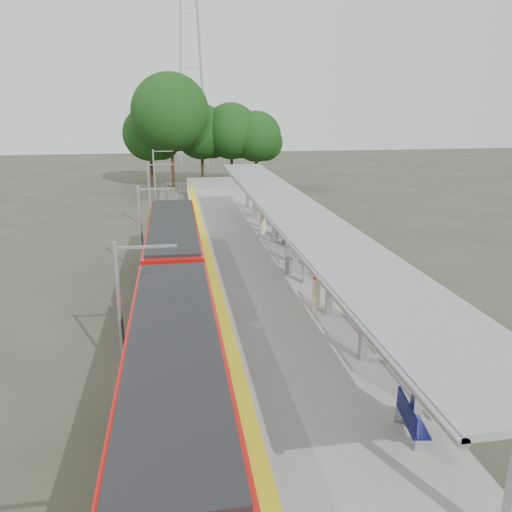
{
  "coord_description": "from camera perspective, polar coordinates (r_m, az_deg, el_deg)",
  "views": [
    {
      "loc": [
        -4.27,
        -9.06,
        9.63
      ],
      "look_at": [
        -0.37,
        14.86,
        2.3
      ],
      "focal_mm": 35.0,
      "sensor_mm": 36.0,
      "label": 1
    }
  ],
  "objects": [
    {
      "name": "canopy",
      "position": [
        26.48,
        3.77,
        4.96
      ],
      "size": [
        3.27,
        38.0,
        3.66
      ],
      "color": "#9EA0A5",
      "rests_on": "platform"
    },
    {
      "name": "pylon",
      "position": [
        82.65,
        -7.56,
        23.21
      ],
      "size": [
        8.0,
        4.0,
        38.0
      ],
      "primitive_type": null,
      "color": "#9EA0A5",
      "rests_on": "ground"
    },
    {
      "name": "tree_cluster",
      "position": [
        61.47,
        -7.12,
        14.61
      ],
      "size": [
        19.0,
        10.3,
        13.33
      ],
      "color": "#382316",
      "rests_on": "ground"
    },
    {
      "name": "info_pillar_far",
      "position": [
        35.16,
        0.76,
        4.01
      ],
      "size": [
        0.43,
        0.43,
        1.92
      ],
      "rotation": [
        0.0,
        0.0,
        0.03
      ],
      "color": "beige",
      "rests_on": "platform"
    },
    {
      "name": "bench_far",
      "position": [
        34.06,
        2.61,
        3.1
      ],
      "size": [
        0.65,
        1.59,
        1.05
      ],
      "rotation": [
        0.0,
        0.0,
        -0.12
      ],
      "color": "#0E1148",
      "rests_on": "platform"
    },
    {
      "name": "catenary_masts",
      "position": [
        28.92,
        -12.88,
        2.97
      ],
      "size": [
        2.08,
        48.16,
        5.4
      ],
      "color": "#9EA0A5",
      "rests_on": "ground"
    },
    {
      "name": "bench_mid",
      "position": [
        32.1,
        3.43,
        2.12
      ],
      "size": [
        0.46,
        1.39,
        0.94
      ],
      "rotation": [
        0.0,
        0.0,
        0.03
      ],
      "color": "#0E1148",
      "rests_on": "platform"
    },
    {
      "name": "end_fence",
      "position": [
        54.77,
        -4.75,
        8.34
      ],
      "size": [
        6.0,
        0.1,
        1.2
      ],
      "primitive_type": "cube",
      "color": "#9EA0A5",
      "rests_on": "platform"
    },
    {
      "name": "train",
      "position": [
        21.1,
        -9.29,
        -4.45
      ],
      "size": [
        2.74,
        27.6,
        3.62
      ],
      "color": "black",
      "rests_on": "ground"
    },
    {
      "name": "bench_near",
      "position": [
        14.69,
        17.19,
        -17.29
      ],
      "size": [
        0.73,
        1.64,
        1.08
      ],
      "rotation": [
        0.0,
        0.0,
        -0.16
      ],
      "color": "#0E1148",
      "rests_on": "platform"
    },
    {
      "name": "litter_bin",
      "position": [
        26.7,
        3.79,
        -1.06
      ],
      "size": [
        0.44,
        0.44,
        0.89
      ],
      "primitive_type": "cylinder",
      "rotation": [
        0.0,
        0.0,
        -0.01
      ],
      "color": "#9EA0A5",
      "rests_on": "platform"
    },
    {
      "name": "tactile_strip",
      "position": [
        30.36,
        -5.64,
        0.25
      ],
      "size": [
        0.6,
        50.0,
        0.02
      ],
      "primitive_type": "cube",
      "color": "yellow",
      "rests_on": "platform"
    },
    {
      "name": "trackbed",
      "position": [
        30.57,
        -9.24,
        -1.52
      ],
      "size": [
        3.0,
        70.0,
        0.24
      ],
      "primitive_type": "cube",
      "color": "#59544C",
      "rests_on": "ground"
    },
    {
      "name": "info_pillar_near",
      "position": [
        22.14,
        6.91,
        -4.33
      ],
      "size": [
        0.36,
        0.36,
        1.58
      ],
      "rotation": [
        0.0,
        0.0,
        -0.09
      ],
      "color": "beige",
      "rests_on": "platform"
    },
    {
      "name": "platform",
      "position": [
        30.76,
        -0.87,
        -0.44
      ],
      "size": [
        6.0,
        50.0,
        1.0
      ],
      "primitive_type": "cube",
      "color": "gray",
      "rests_on": "ground"
    }
  ]
}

